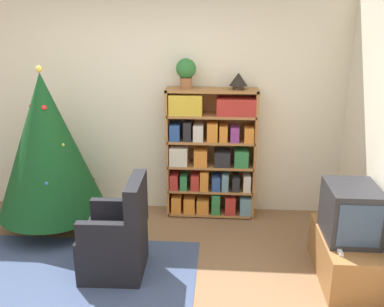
{
  "coord_description": "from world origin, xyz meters",
  "views": [
    {
      "loc": [
        0.89,
        -2.92,
        2.28
      ],
      "look_at": [
        0.62,
        0.87,
        1.05
      ],
      "focal_mm": 40.0,
      "sensor_mm": 36.0,
      "label": 1
    }
  ],
  "objects_px": {
    "armchair": "(118,240)",
    "potted_plant": "(186,71)",
    "bookshelf": "(211,154)",
    "television": "(351,212)",
    "table_lamp": "(238,80)",
    "christmas_tree": "(47,145)"
  },
  "relations": [
    {
      "from": "armchair",
      "to": "potted_plant",
      "type": "distance_m",
      "value": 1.95
    },
    {
      "from": "bookshelf",
      "to": "television",
      "type": "distance_m",
      "value": 1.75
    },
    {
      "from": "armchair",
      "to": "table_lamp",
      "type": "distance_m",
      "value": 2.12
    },
    {
      "from": "bookshelf",
      "to": "table_lamp",
      "type": "bearing_deg",
      "value": 1.36
    },
    {
      "from": "television",
      "to": "potted_plant",
      "type": "height_order",
      "value": "potted_plant"
    },
    {
      "from": "television",
      "to": "potted_plant",
      "type": "bearing_deg",
      "value": 141.55
    },
    {
      "from": "bookshelf",
      "to": "armchair",
      "type": "xyz_separation_m",
      "value": [
        -0.81,
        -1.27,
        -0.44
      ]
    },
    {
      "from": "bookshelf",
      "to": "potted_plant",
      "type": "relative_size",
      "value": 4.59
    },
    {
      "from": "christmas_tree",
      "to": "table_lamp",
      "type": "distance_m",
      "value": 2.16
    },
    {
      "from": "potted_plant",
      "to": "table_lamp",
      "type": "relative_size",
      "value": 1.64
    },
    {
      "from": "bookshelf",
      "to": "television",
      "type": "height_order",
      "value": "bookshelf"
    },
    {
      "from": "bookshelf",
      "to": "armchair",
      "type": "distance_m",
      "value": 1.57
    },
    {
      "from": "armchair",
      "to": "potted_plant",
      "type": "bearing_deg",
      "value": 156.04
    },
    {
      "from": "table_lamp",
      "to": "christmas_tree",
      "type": "bearing_deg",
      "value": -166.28
    },
    {
      "from": "bookshelf",
      "to": "armchair",
      "type": "relative_size",
      "value": 1.64
    },
    {
      "from": "armchair",
      "to": "table_lamp",
      "type": "bearing_deg",
      "value": 137.74
    },
    {
      "from": "potted_plant",
      "to": "table_lamp",
      "type": "bearing_deg",
      "value": -0.0
    },
    {
      "from": "christmas_tree",
      "to": "armchair",
      "type": "height_order",
      "value": "christmas_tree"
    },
    {
      "from": "television",
      "to": "table_lamp",
      "type": "xyz_separation_m",
      "value": [
        -0.97,
        1.22,
        0.96
      ]
    },
    {
      "from": "christmas_tree",
      "to": "table_lamp",
      "type": "xyz_separation_m",
      "value": [
        2.01,
        0.49,
        0.64
      ]
    },
    {
      "from": "television",
      "to": "potted_plant",
      "type": "relative_size",
      "value": 1.63
    },
    {
      "from": "bookshelf",
      "to": "table_lamp",
      "type": "height_order",
      "value": "table_lamp"
    }
  ]
}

